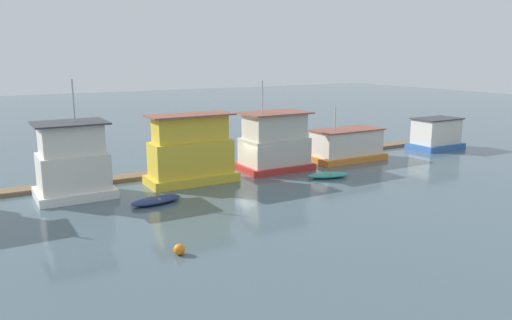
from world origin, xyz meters
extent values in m
plane|color=#475B66|center=(0.00, 0.00, 0.00)|extent=(200.00, 200.00, 0.00)
cube|color=brown|center=(0.00, 3.45, 0.15)|extent=(59.60, 1.70, 0.30)
cube|color=white|center=(-14.05, 0.41, 0.30)|extent=(5.23, 4.17, 0.61)
cube|color=silver|center=(-14.05, 0.41, 1.86)|extent=(4.55, 3.49, 2.51)
cube|color=silver|center=(-14.05, 0.41, 4.16)|extent=(4.03, 2.97, 2.08)
cube|color=#38383D|center=(-14.05, 0.41, 5.26)|extent=(4.85, 3.79, 0.12)
cylinder|color=#B2B2B7|center=(-13.70, 0.41, 6.78)|extent=(0.12, 0.12, 2.93)
cube|color=gold|center=(-5.32, -0.08, 0.34)|extent=(7.00, 3.20, 0.69)
cube|color=gold|center=(-5.32, -0.08, 2.00)|extent=(6.33, 2.53, 2.63)
cube|color=gold|center=(-5.32, -0.08, 4.30)|extent=(5.69, 1.89, 1.97)
cube|color=brown|center=(-5.32, -0.08, 5.34)|extent=(6.63, 2.83, 0.12)
cube|color=red|center=(2.74, 0.50, 0.27)|extent=(6.09, 4.10, 0.54)
cube|color=beige|center=(2.74, 0.50, 1.66)|extent=(5.44, 3.45, 2.25)
cube|color=beige|center=(2.74, 0.50, 3.85)|extent=(4.92, 2.93, 2.13)
cube|color=brown|center=(2.74, 0.50, 4.97)|extent=(5.74, 3.75, 0.12)
cylinder|color=#B2B2B7|center=(1.48, 0.50, 6.39)|extent=(0.12, 0.12, 2.72)
cube|color=orange|center=(10.84, 0.49, 0.27)|extent=(7.33, 3.79, 0.54)
cube|color=silver|center=(10.84, 0.49, 1.69)|extent=(6.57, 3.04, 2.31)
cube|color=brown|center=(10.84, 0.49, 2.91)|extent=(6.87, 3.34, 0.12)
cylinder|color=#B2B2B7|center=(9.36, 0.49, 4.05)|extent=(0.12, 0.12, 2.16)
cube|color=#3866B7|center=(22.94, 0.20, 0.29)|extent=(5.41, 3.55, 0.58)
cube|color=silver|center=(22.94, 0.20, 1.86)|extent=(4.69, 2.83, 2.58)
cube|color=#38383D|center=(22.94, 0.20, 3.21)|extent=(4.99, 3.13, 0.12)
ellipsoid|color=navy|center=(-9.66, -4.16, 0.23)|extent=(3.79, 1.96, 0.46)
cube|color=#997F60|center=(-9.66, -4.16, 0.39)|extent=(0.34, 1.21, 0.08)
ellipsoid|color=teal|center=(4.90, -4.29, 0.22)|extent=(3.70, 2.24, 0.44)
cube|color=#997F60|center=(4.90, -4.29, 0.38)|extent=(0.46, 1.13, 0.08)
sphere|color=orange|center=(-11.59, -13.23, 0.29)|extent=(0.58, 0.58, 0.58)
camera|label=1|loc=(-20.14, -35.52, 9.88)|focal=35.00mm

